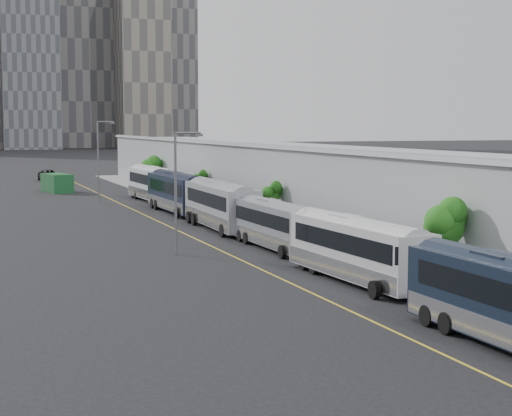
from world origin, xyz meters
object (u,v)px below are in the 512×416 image
shipping_container (57,183)px  suv (48,175)px  bus_6 (154,187)px  street_lamp_near (178,183)px  bus_4 (221,209)px  bus_5 (177,196)px  bus_3 (276,229)px  street_lamp_far (100,156)px  bus_2 (357,255)px

shipping_container → suv: bearing=75.1°
bus_6 → shipping_container: bus_6 is taller
suv → street_lamp_near: bearing=-89.4°
bus_4 → street_lamp_near: street_lamp_near is taller
bus_5 → bus_3: bearing=-90.4°
bus_4 → shipping_container: size_ratio=2.42×
bus_5 → street_lamp_far: (-5.78, 12.49, 3.64)m
bus_5 → street_lamp_near: street_lamp_near is taller
bus_5 → suv: bearing=96.3°
bus_4 → street_lamp_far: street_lamp_far is taller
bus_4 → bus_2: bearing=-89.0°
bus_5 → street_lamp_near: 28.26m
bus_3 → street_lamp_near: (-7.22, -0.14, 3.45)m
bus_6 → street_lamp_far: 7.41m
street_lamp_far → suv: size_ratio=1.50×
street_lamp_near → shipping_container: (-1.57, 57.95, -3.70)m
bus_5 → street_lamp_near: size_ratio=1.65×
bus_2 → bus_3: 13.71m
bus_3 → bus_6: bearing=88.4°
suv → bus_5: bearing=-82.1°
bus_4 → suv: bus_4 is taller
shipping_container → bus_2: bearing=-94.8°
bus_2 → bus_5: bearing=86.8°
bus_5 → shipping_container: size_ratio=2.41×
street_lamp_far → suv: bearing=91.8°
bus_6 → suv: size_ratio=2.24×
bus_2 → bus_6: bus_6 is taller
bus_3 → shipping_container: bus_3 is taller
bus_3 → bus_5: size_ratio=0.86×
street_lamp_far → bus_4: bearing=-77.8°
suv → bus_4: bearing=-83.6°
bus_5 → street_lamp_far: street_lamp_far is taller
suv → street_lamp_far: bearing=-87.7°
bus_4 → street_lamp_near: size_ratio=1.65×
bus_3 → shipping_container: size_ratio=2.07×
bus_3 → suv: (-7.39, 81.81, -0.61)m
bus_5 → street_lamp_far: size_ratio=1.50×
bus_6 → street_lamp_near: street_lamp_near is taller
bus_3 → bus_5: 27.09m
bus_4 → bus_6: size_ratio=1.01×
street_lamp_near → street_lamp_far: size_ratio=0.91×
bus_4 → street_lamp_far: bearing=103.2°
bus_2 → bus_4: (0.04, 26.18, 0.16)m
bus_6 → suv: bearing=98.3°
bus_2 → bus_4: 26.18m
bus_3 → suv: bus_3 is taller
bus_6 → bus_2: bearing=-92.9°
bus_2 → shipping_container: bearing=93.5°
bus_4 → street_lamp_near: 14.76m
bus_2 → street_lamp_far: size_ratio=1.37×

